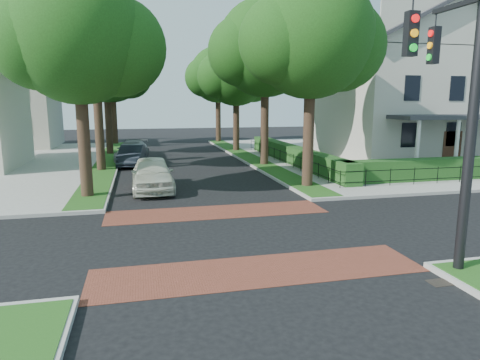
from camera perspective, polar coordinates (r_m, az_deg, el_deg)
name	(u,v)px	position (r m, az deg, el deg)	size (l,w,h in m)	color
ground	(234,235)	(14.76, -0.85, -7.38)	(120.00, 120.00, 0.00)	black
sidewalk_ne	(406,153)	(39.96, 21.20, 3.36)	(30.00, 30.00, 0.15)	gray
crosswalk_far	(217,212)	(17.78, -3.06, -4.28)	(9.00, 2.20, 0.01)	brown
crosswalk_near	(259,271)	(11.84, 2.54, -11.97)	(9.00, 2.20, 0.01)	brown
storm_drain	(442,282)	(12.24, 25.30, -12.25)	(0.65, 0.45, 0.01)	black
grass_strip_ne	(248,157)	(34.17, 1.14, 3.12)	(1.60, 29.80, 0.02)	#184513
grass_strip_nw	(108,161)	(33.20, -17.25, 2.44)	(1.60, 29.80, 0.02)	#184513
tree_right_near	(311,38)	(22.87, 9.50, 18.12)	(7.75, 6.67, 10.66)	black
tree_right_mid	(266,49)	(30.43, 3.47, 16.98)	(8.25, 7.09, 11.22)	black
tree_right_far	(237,74)	(38.99, -0.45, 13.96)	(7.25, 6.23, 9.74)	black
tree_right_back	(218,76)	(47.82, -2.90, 13.73)	(7.50, 6.45, 10.20)	black
tree_left_near	(80,39)	(21.27, -20.52, 17.23)	(7.50, 6.45, 10.20)	black
tree_left_mid	(96,39)	(29.32, -18.65, 17.42)	(8.00, 6.88, 11.48)	black
tree_left_far	(107,69)	(38.11, -17.31, 13.91)	(7.00, 6.02, 9.86)	black
tree_left_back	(113,73)	(47.12, -16.56, 13.55)	(7.75, 6.66, 10.44)	black
hedge_main_road	(294,155)	(30.89, 7.18, 3.36)	(1.00, 18.00, 1.20)	#1A4116
fence_main_road	(283,157)	(30.64, 5.77, 3.05)	(0.06, 18.00, 0.90)	black
house_victorian	(412,81)	(36.08, 21.96, 12.10)	(13.00, 13.05, 12.48)	#B6B3A3
house_left_far	(4,96)	(47.40, -28.94, 9.80)	(10.00, 9.00, 10.14)	#B6B3A3
traffic_signal	(462,94)	(12.20, 27.51, 10.17)	(2.17, 2.00, 8.00)	black
parked_car_front	(152,174)	(22.30, -11.62, 0.80)	(2.04, 5.06, 1.72)	silver
parked_car_middle	(132,156)	(31.27, -14.23, 3.18)	(1.56, 4.48, 1.47)	#1F252E
parked_car_rear	(132,151)	(34.06, -14.16, 3.77)	(2.08, 5.12, 1.48)	gray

